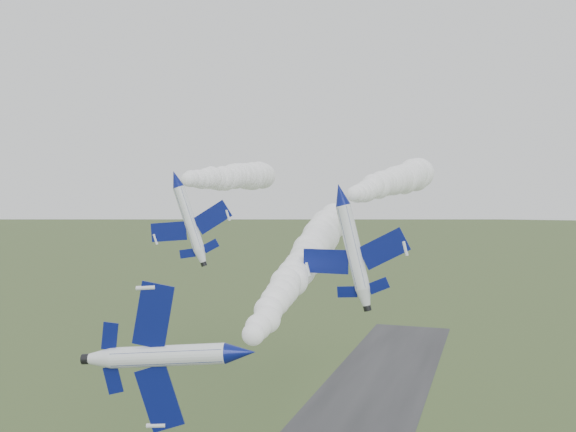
# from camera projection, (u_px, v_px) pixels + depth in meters

# --- Properties ---
(jet_lead) EXTENTS (4.12, 12.61, 10.45)m
(jet_lead) POSITION_uv_depth(u_px,v_px,m) (241.00, 353.00, 44.79)
(jet_lead) COLOR white
(smoke_trail_jet_lead) EXTENTS (21.33, 74.02, 5.80)m
(smoke_trail_jet_lead) POSITION_uv_depth(u_px,v_px,m) (310.00, 253.00, 84.17)
(smoke_trail_jet_lead) COLOR white
(jet_pair_left) EXTENTS (9.52, 11.74, 3.81)m
(jet_pair_left) POSITION_uv_depth(u_px,v_px,m) (176.00, 179.00, 74.94)
(jet_pair_left) COLOR white
(smoke_trail_jet_pair_left) EXTENTS (19.83, 67.60, 5.69)m
(smoke_trail_jet_pair_left) POSITION_uv_depth(u_px,v_px,m) (235.00, 177.00, 110.99)
(smoke_trail_jet_pair_left) COLOR white
(jet_pair_right) EXTENTS (11.47, 14.19, 4.23)m
(jet_pair_right) POSITION_uv_depth(u_px,v_px,m) (340.00, 194.00, 69.82)
(jet_pair_right) COLOR white
(smoke_trail_jet_pair_right) EXTENTS (6.50, 57.68, 5.83)m
(smoke_trail_jet_pair_right) POSITION_uv_depth(u_px,v_px,m) (395.00, 181.00, 100.02)
(smoke_trail_jet_pair_right) COLOR white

